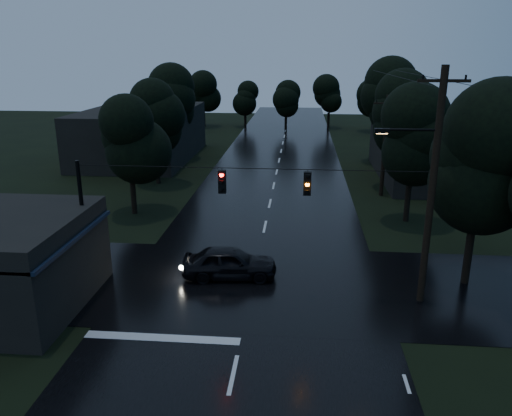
# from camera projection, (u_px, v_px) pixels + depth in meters

# --- Properties ---
(main_road) EXTENTS (12.00, 120.00, 0.02)m
(main_road) POSITION_uv_depth(u_px,v_px,m) (274.00, 186.00, 40.65)
(main_road) COLOR black
(main_road) RESTS_ON ground
(cross_street) EXTENTS (60.00, 9.00, 0.02)m
(cross_street) POSITION_uv_depth(u_px,v_px,m) (253.00, 284.00, 23.54)
(cross_street) COLOR black
(cross_street) RESTS_ON ground
(building_far_right) EXTENTS (10.00, 14.00, 4.40)m
(building_far_right) POSITION_uv_depth(u_px,v_px,m) (440.00, 153.00, 42.61)
(building_far_right) COLOR black
(building_far_right) RESTS_ON ground
(building_far_left) EXTENTS (10.00, 16.00, 5.00)m
(building_far_left) POSITION_uv_depth(u_px,v_px,m) (142.00, 134.00, 50.59)
(building_far_left) COLOR black
(building_far_left) RESTS_ON ground
(utility_pole_main) EXTENTS (3.50, 0.30, 10.00)m
(utility_pole_main) POSITION_uv_depth(u_px,v_px,m) (430.00, 185.00, 20.39)
(utility_pole_main) COLOR black
(utility_pole_main) RESTS_ON ground
(utility_pole_far) EXTENTS (2.00, 0.30, 7.50)m
(utility_pole_far) POSITION_uv_depth(u_px,v_px,m) (385.00, 145.00, 36.88)
(utility_pole_far) COLOR black
(utility_pole_far) RESTS_ON ground
(anchor_pole_left) EXTENTS (0.18, 0.18, 6.00)m
(anchor_pole_left) POSITION_uv_depth(u_px,v_px,m) (84.00, 226.00, 22.33)
(anchor_pole_left) COLOR black
(anchor_pole_left) RESTS_ON ground
(span_signals) EXTENTS (15.00, 0.37, 1.12)m
(span_signals) POSITION_uv_depth(u_px,v_px,m) (263.00, 182.00, 20.97)
(span_signals) COLOR black
(span_signals) RESTS_ON ground
(tree_corner_near) EXTENTS (4.48, 4.48, 9.44)m
(tree_corner_near) POSITION_uv_depth(u_px,v_px,m) (481.00, 158.00, 21.85)
(tree_corner_near) COLOR black
(tree_corner_near) RESTS_ON ground
(tree_left_a) EXTENTS (3.92, 3.92, 8.26)m
(tree_left_a) POSITION_uv_depth(u_px,v_px,m) (129.00, 136.00, 32.24)
(tree_left_a) COLOR black
(tree_left_a) RESTS_ON ground
(tree_left_b) EXTENTS (4.20, 4.20, 8.85)m
(tree_left_b) POSITION_uv_depth(u_px,v_px,m) (154.00, 115.00, 39.78)
(tree_left_b) COLOR black
(tree_left_b) RESTS_ON ground
(tree_left_c) EXTENTS (4.48, 4.48, 9.44)m
(tree_left_c) POSITION_uv_depth(u_px,v_px,m) (177.00, 99.00, 49.22)
(tree_left_c) COLOR black
(tree_left_c) RESTS_ON ground
(tree_right_a) EXTENTS (4.20, 4.20, 8.85)m
(tree_right_a) POSITION_uv_depth(u_px,v_px,m) (414.00, 134.00, 30.60)
(tree_right_a) COLOR black
(tree_right_a) RESTS_ON ground
(tree_right_b) EXTENTS (4.48, 4.48, 9.44)m
(tree_right_b) POSITION_uv_depth(u_px,v_px,m) (400.00, 113.00, 38.04)
(tree_right_b) COLOR black
(tree_right_b) RESTS_ON ground
(tree_right_c) EXTENTS (4.76, 4.76, 10.03)m
(tree_right_c) POSITION_uv_depth(u_px,v_px,m) (387.00, 97.00, 47.38)
(tree_right_c) COLOR black
(tree_right_c) RESTS_ON ground
(car) EXTENTS (4.66, 2.22, 1.54)m
(car) POSITION_uv_depth(u_px,v_px,m) (230.00, 262.00, 24.00)
(car) COLOR black
(car) RESTS_ON ground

